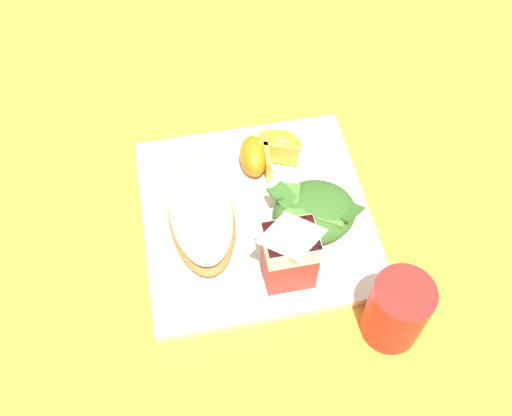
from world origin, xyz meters
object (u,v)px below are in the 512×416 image
white_plate (256,216)px  green_salad_pile (315,211)px  milk_carton (290,250)px  orange_wedge_front (279,145)px  orange_wedge_middle (255,156)px  drinking_red_cup (397,311)px  cheesy_pizza_bread (201,215)px

white_plate → green_salad_pile: bearing=159.8°
milk_carton → orange_wedge_front: size_ratio=1.59×
green_salad_pile → orange_wedge_middle: bearing=-60.9°
drinking_red_cup → white_plate: bearing=-55.0°
white_plate → orange_wedge_middle: size_ratio=4.46×
milk_carton → white_plate: bearing=-78.0°
white_plate → orange_wedge_front: (-0.05, -0.08, 0.03)m
green_salad_pile → orange_wedge_front: 0.11m
white_plate → milk_carton: (-0.02, 0.09, 0.07)m
white_plate → orange_wedge_front: orange_wedge_front is taller
milk_carton → orange_wedge_middle: size_ratio=1.75×
green_salad_pile → white_plate: bearing=-20.2°
green_salad_pile → cheesy_pizza_bread: bearing=-9.2°
white_plate → cheesy_pizza_bread: bearing=2.4°
cheesy_pizza_bread → green_salad_pile: green_salad_pile is taller
white_plate → drinking_red_cup: (-0.12, 0.17, 0.04)m
drinking_red_cup → milk_carton: bearing=-38.1°
green_salad_pile → orange_wedge_middle: size_ratio=1.76×
orange_wedge_front → orange_wedge_middle: bearing=19.4°
cheesy_pizza_bread → orange_wedge_front: orange_wedge_front is taller
cheesy_pizza_bread → milk_carton: size_ratio=1.55×
milk_carton → drinking_red_cup: 0.13m
cheesy_pizza_bread → drinking_red_cup: bearing=138.1°
cheesy_pizza_bread → green_salad_pile: (-0.14, 0.02, 0.00)m
milk_carton → orange_wedge_front: (-0.03, -0.18, -0.04)m
orange_wedge_front → drinking_red_cup: 0.27m
drinking_red_cup → green_salad_pile: bearing=-70.2°
cheesy_pizza_bread → white_plate: bearing=-177.6°
orange_wedge_middle → drinking_red_cup: size_ratio=0.67×
green_salad_pile → milk_carton: size_ratio=1.00×
green_salad_pile → orange_wedge_front: bearing=-79.2°
orange_wedge_middle → cheesy_pizza_bread: bearing=43.0°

